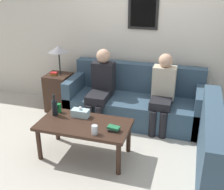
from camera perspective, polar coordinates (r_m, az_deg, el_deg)
The scene contains 12 objects.
ground_plane at distance 4.29m, azimuth 3.04°, elevation -7.72°, with size 16.00×16.00×0.00m, color beige.
wall_back at distance 4.69m, azimuth 6.25°, elevation 12.03°, with size 9.00×0.08×2.60m.
couch_main at distance 4.58m, azimuth 4.66°, elevation -1.34°, with size 2.14×0.83×0.87m.
coffee_table at distance 3.61m, azimuth -5.68°, elevation -6.61°, with size 1.17×0.61×0.47m.
side_table_with_lamp at distance 4.93m, azimuth -10.70°, elevation 1.29°, with size 0.42×0.41×1.14m.
wine_bottle at distance 3.79m, azimuth -11.58°, elevation -2.49°, with size 0.08×0.08×0.30m.
drinking_glass at distance 3.32m, azimuth -3.55°, elevation -7.07°, with size 0.07×0.07×0.11m.
book_stack at distance 3.39m, azimuth 0.33°, elevation -6.83°, with size 0.16×0.11×0.06m.
soda_can at distance 3.89m, azimuth -10.73°, elevation -2.61°, with size 0.07×0.07×0.12m.
tissue_box at distance 3.73m, azimuth -6.43°, elevation -3.62°, with size 0.23×0.12×0.14m.
person_left at distance 4.41m, azimuth -2.21°, elevation 2.17°, with size 0.34×0.64×1.15m.
person_right at distance 4.25m, azimuth 10.25°, elevation 0.95°, with size 0.34×0.57×1.15m.
Camera 1 is at (0.85, -3.58, 2.20)m, focal length 45.00 mm.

